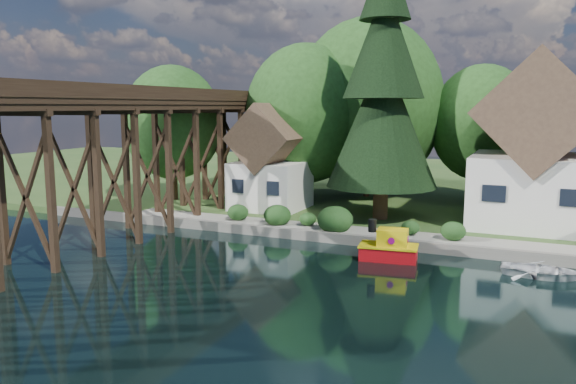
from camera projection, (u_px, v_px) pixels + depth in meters
name	position (u px, v px, depth m)	size (l,w,h in m)	color
ground	(354.00, 291.00, 24.84)	(140.00, 140.00, 0.00)	black
bank	(455.00, 186.00, 55.57)	(140.00, 52.00, 0.50)	#2C4E1F
seawall	(468.00, 251.00, 30.44)	(60.00, 0.40, 0.62)	slate
promenade	(509.00, 245.00, 30.79)	(50.00, 2.60, 0.06)	gray
trestle_bridge	(134.00, 151.00, 35.08)	(4.12, 44.18, 9.30)	black
house_left	(535.00, 153.00, 35.76)	(7.64, 8.64, 11.02)	white
shed	(271.00, 164.00, 41.76)	(5.09, 5.40, 7.85)	white
bg_trees	(451.00, 117.00, 42.58)	(49.90, 13.30, 10.57)	#382314
shrubs	(327.00, 218.00, 34.86)	(15.76, 2.47, 1.70)	#1C3D16
conifer	(383.00, 89.00, 37.00)	(7.38, 7.38, 18.18)	#382314
tugboat	(389.00, 248.00, 29.76)	(3.23, 2.04, 2.21)	red
boat_white_a	(543.00, 269.00, 26.84)	(2.69, 3.76, 0.78)	silver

